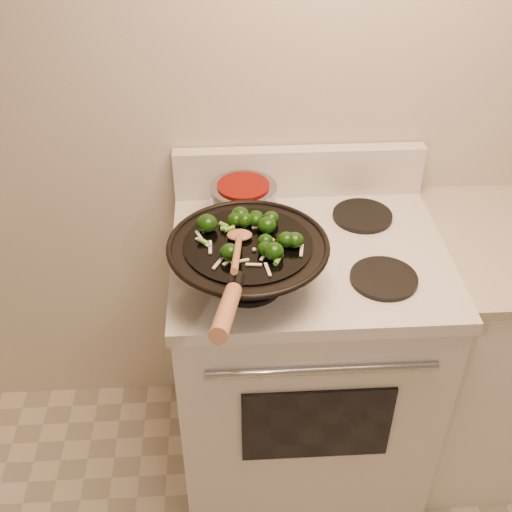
{
  "coord_description": "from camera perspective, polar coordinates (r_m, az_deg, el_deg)",
  "views": [
    {
      "loc": [
        -0.34,
        -0.28,
        2.01
      ],
      "look_at": [
        -0.27,
        1.0,
        1.03
      ],
      "focal_mm": 45.0,
      "sensor_mm": 36.0,
      "label": 1
    }
  ],
  "objects": [
    {
      "name": "wok",
      "position": [
        1.64,
        -0.71,
        -0.5
      ],
      "size": [
        0.41,
        0.68,
        0.28
      ],
      "color": "black",
      "rests_on": "stove"
    },
    {
      "name": "stirfry",
      "position": [
        1.62,
        -0.25,
        2.18
      ],
      "size": [
        0.27,
        0.27,
        0.05
      ],
      "color": "black",
      "rests_on": "wok"
    },
    {
      "name": "stove",
      "position": [
        2.12,
        4.13,
        -9.1
      ],
      "size": [
        0.78,
        0.67,
        1.08
      ],
      "color": "silver",
      "rests_on": "ground"
    },
    {
      "name": "saucepan",
      "position": [
        1.89,
        -1.13,
        4.83
      ],
      "size": [
        0.2,
        0.31,
        0.12
      ],
      "color": "#95979D",
      "rests_on": "stove"
    },
    {
      "name": "wooden_spoon",
      "position": [
        1.54,
        -1.6,
        1.01
      ],
      "size": [
        0.07,
        0.29,
        0.11
      ],
      "color": "#A0673F",
      "rests_on": "wok"
    }
  ]
}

